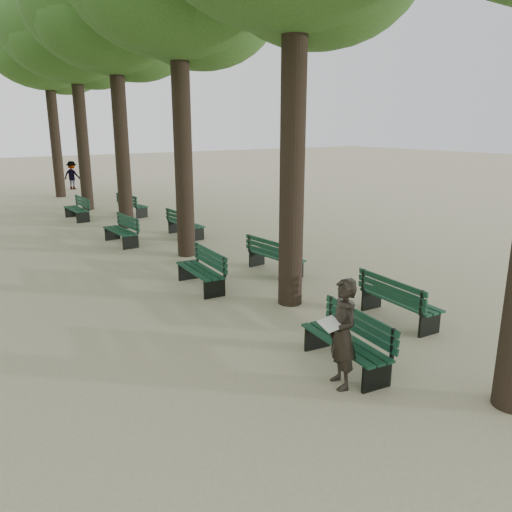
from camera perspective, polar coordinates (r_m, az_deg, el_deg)
ground at (r=8.06m, az=8.78°, el=-13.50°), size 120.00×120.00×0.00m
tree_central_3 at (r=19.60m, az=-16.09°, el=25.64°), size 6.00×6.00×9.95m
tree_central_4 at (r=24.30m, az=-20.20°, el=23.13°), size 6.00×6.00×9.95m
tree_central_5 at (r=29.09m, az=-22.89°, el=21.37°), size 6.00×6.00×9.95m
bench_left_0 at (r=8.26m, az=10.11°, el=-10.74°), size 0.80×1.86×0.92m
bench_left_1 at (r=11.96m, az=-6.37°, el=-2.42°), size 0.72×1.84×0.92m
bench_left_2 at (r=16.83m, az=-15.18°, el=2.22°), size 0.63×1.82×0.92m
bench_left_3 at (r=21.74m, az=-19.80°, el=4.63°), size 0.62×1.82×0.92m
bench_right_0 at (r=10.33m, az=16.02°, el=-5.76°), size 0.72×1.84×0.92m
bench_right_1 at (r=13.17m, az=2.23°, el=-0.72°), size 0.70×1.84×0.92m
bench_right_2 at (r=17.55m, az=-8.03°, el=3.10°), size 0.65×1.82×0.92m
bench_right_3 at (r=22.10m, az=-13.90°, el=5.23°), size 0.79×1.86×0.92m
man_with_map at (r=7.48m, az=9.87°, el=-8.73°), size 0.70×0.74×1.68m
pedestrian_b at (r=32.10m, az=-20.27°, el=8.65°), size 0.99×1.01×1.67m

